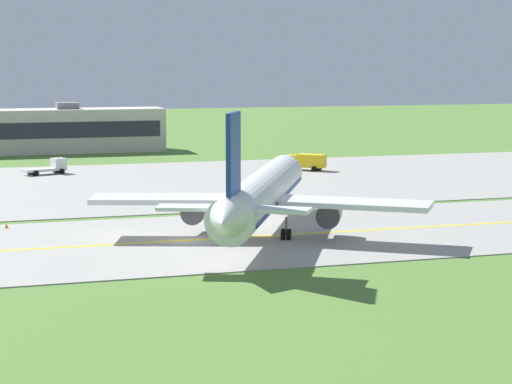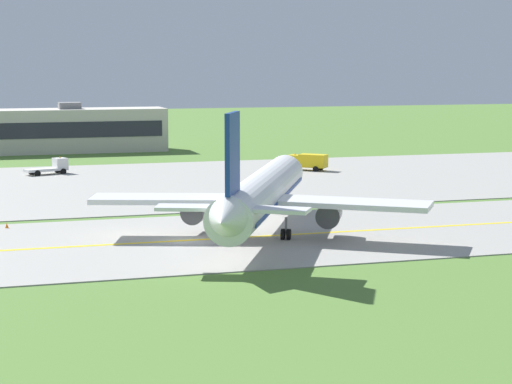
# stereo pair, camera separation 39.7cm
# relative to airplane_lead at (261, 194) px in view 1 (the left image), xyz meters

# --- Properties ---
(ground_plane) EXTENTS (500.00, 500.00, 0.00)m
(ground_plane) POSITION_rel_airplane_lead_xyz_m (-7.48, -0.35, -4.13)
(ground_plane) COLOR #517A33
(taxiway_strip) EXTENTS (240.00, 28.00, 0.10)m
(taxiway_strip) POSITION_rel_airplane_lead_xyz_m (-7.48, -0.35, -4.08)
(taxiway_strip) COLOR #9E9B93
(taxiway_strip) RESTS_ON ground
(apron_pad) EXTENTS (140.00, 52.00, 0.10)m
(apron_pad) POSITION_rel_airplane_lead_xyz_m (2.52, 41.65, -4.08)
(apron_pad) COLOR #9E9B93
(apron_pad) RESTS_ON ground
(taxiway_centreline) EXTENTS (220.00, 0.60, 0.01)m
(taxiway_centreline) POSITION_rel_airplane_lead_xyz_m (-7.48, -0.35, -4.03)
(taxiway_centreline) COLOR yellow
(taxiway_centreline) RESTS_ON taxiway_strip
(airplane_lead) EXTENTS (30.70, 37.06, 12.70)m
(airplane_lead) POSITION_rel_airplane_lead_xyz_m (0.00, 0.00, 0.00)
(airplane_lead) COLOR white
(airplane_lead) RESTS_ON ground
(service_truck_baggage) EXTENTS (5.87, 5.49, 2.60)m
(service_truck_baggage) POSITION_rel_airplane_lead_xyz_m (23.03, 50.55, -2.60)
(service_truck_baggage) COLOR yellow
(service_truck_baggage) RESTS_ON ground
(service_truck_fuel) EXTENTS (6.71, 4.12, 2.59)m
(service_truck_fuel) POSITION_rel_airplane_lead_xyz_m (-15.14, 57.12, -2.95)
(service_truck_fuel) COLOR silver
(service_truck_fuel) RESTS_ON ground
(terminal_building) EXTENTS (58.99, 9.30, 9.24)m
(terminal_building) POSITION_rel_airplane_lead_xyz_m (-20.77, 92.58, -0.09)
(terminal_building) COLOR beige
(terminal_building) RESTS_ON ground
(traffic_cone_mid_edge) EXTENTS (0.44, 0.44, 0.60)m
(traffic_cone_mid_edge) POSITION_rel_airplane_lead_xyz_m (-23.31, 11.36, -3.83)
(traffic_cone_mid_edge) COLOR orange
(traffic_cone_mid_edge) RESTS_ON ground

